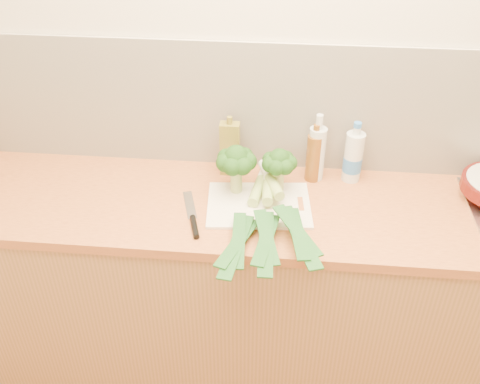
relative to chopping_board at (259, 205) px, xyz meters
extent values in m
plane|color=beige|center=(0.08, 0.32, 0.39)|extent=(3.50, 0.00, 3.50)
cube|color=silver|center=(0.08, 0.31, 0.26)|extent=(3.20, 0.02, 0.54)
cube|color=#AB7447|center=(0.08, 0.02, -0.48)|extent=(3.20, 0.60, 0.86)
cube|color=#C9753B|center=(0.08, 0.02, -0.03)|extent=(3.20, 0.62, 0.04)
cube|color=white|center=(0.00, 0.00, 0.00)|extent=(0.42, 0.32, 0.01)
cylinder|color=#A3B067|center=(-0.10, 0.08, 0.05)|extent=(0.05, 0.05, 0.09)
sphere|color=#143B10|center=(-0.10, 0.08, 0.16)|extent=(0.10, 0.10, 0.10)
sphere|color=#143B10|center=(-0.05, 0.08, 0.15)|extent=(0.07, 0.07, 0.07)
sphere|color=#143B10|center=(-0.07, 0.11, 0.15)|extent=(0.07, 0.07, 0.07)
sphere|color=#143B10|center=(-0.11, 0.12, 0.15)|extent=(0.07, 0.07, 0.07)
sphere|color=#143B10|center=(-0.14, 0.10, 0.15)|extent=(0.07, 0.07, 0.07)
sphere|color=#143B10|center=(-0.14, 0.06, 0.15)|extent=(0.07, 0.07, 0.07)
sphere|color=#143B10|center=(-0.11, 0.04, 0.15)|extent=(0.07, 0.07, 0.07)
sphere|color=#143B10|center=(-0.07, 0.05, 0.15)|extent=(0.07, 0.07, 0.07)
cylinder|color=#A3B067|center=(0.07, 0.10, 0.05)|extent=(0.04, 0.04, 0.09)
sphere|color=#143B10|center=(0.07, 0.10, 0.15)|extent=(0.09, 0.09, 0.09)
sphere|color=#143B10|center=(0.11, 0.10, 0.14)|extent=(0.06, 0.06, 0.06)
sphere|color=#143B10|center=(0.09, 0.13, 0.14)|extent=(0.06, 0.06, 0.06)
sphere|color=#143B10|center=(0.06, 0.14, 0.14)|extent=(0.06, 0.06, 0.06)
sphere|color=#143B10|center=(0.03, 0.12, 0.14)|extent=(0.06, 0.06, 0.06)
sphere|color=#143B10|center=(0.03, 0.08, 0.14)|extent=(0.06, 0.06, 0.06)
sphere|color=#143B10|center=(0.06, 0.06, 0.14)|extent=(0.06, 0.06, 0.06)
sphere|color=#143B10|center=(0.09, 0.07, 0.14)|extent=(0.06, 0.06, 0.06)
cylinder|color=white|center=(0.01, 0.20, 0.03)|extent=(0.06, 0.14, 0.04)
cylinder|color=#9CB65B|center=(-0.01, 0.06, 0.03)|extent=(0.07, 0.17, 0.04)
cube|color=#1B4C1B|center=(-0.05, -0.26, 0.03)|extent=(0.14, 0.30, 0.02)
cube|color=#1B4C1B|center=(-0.06, -0.28, 0.03)|extent=(0.10, 0.34, 0.01)
cube|color=#1B4C1B|center=(-0.05, -0.25, 0.03)|extent=(0.06, 0.28, 0.02)
cylinder|color=white|center=(0.03, 0.14, 0.05)|extent=(0.04, 0.11, 0.04)
cylinder|color=#9CB65B|center=(0.03, 0.02, 0.05)|extent=(0.05, 0.13, 0.04)
cube|color=#1B4C1B|center=(0.04, -0.26, 0.05)|extent=(0.09, 0.30, 0.02)
cube|color=#1B4C1B|center=(0.04, -0.28, 0.05)|extent=(0.06, 0.34, 0.01)
cube|color=#1B4C1B|center=(0.04, -0.25, 0.05)|extent=(0.11, 0.28, 0.02)
cylinder|color=white|center=(0.02, 0.15, 0.06)|extent=(0.07, 0.12, 0.04)
cylinder|color=#9CB65B|center=(0.06, 0.04, 0.06)|extent=(0.08, 0.14, 0.04)
cube|color=#1B4C1B|center=(0.15, -0.23, 0.06)|extent=(0.09, 0.30, 0.02)
cube|color=#1B4C1B|center=(0.15, -0.25, 0.07)|extent=(0.16, 0.34, 0.01)
cube|color=#1B4C1B|center=(0.15, -0.22, 0.07)|extent=(0.18, 0.26, 0.02)
cube|color=silver|center=(-0.27, -0.02, 0.00)|extent=(0.09, 0.18, 0.00)
cylinder|color=black|center=(-0.22, -0.16, 0.00)|extent=(0.06, 0.12, 0.02)
cube|color=olive|center=(-0.14, 0.23, 0.11)|extent=(0.08, 0.05, 0.23)
cylinder|color=olive|center=(-0.14, 0.23, 0.24)|extent=(0.02, 0.02, 0.03)
cylinder|color=silver|center=(0.22, 0.22, 0.11)|extent=(0.07, 0.07, 0.23)
cylinder|color=silver|center=(0.22, 0.22, 0.25)|extent=(0.03, 0.03, 0.06)
cylinder|color=brown|center=(0.21, 0.21, 0.09)|extent=(0.06, 0.06, 0.20)
cylinder|color=brown|center=(0.21, 0.21, 0.22)|extent=(0.03, 0.03, 0.05)
cylinder|color=silver|center=(0.37, 0.23, 0.10)|extent=(0.08, 0.08, 0.21)
cylinder|color=silver|center=(0.37, 0.23, 0.22)|extent=(0.03, 0.03, 0.03)
cylinder|color=#3472C4|center=(0.37, 0.23, 0.07)|extent=(0.08, 0.08, 0.06)
camera|label=1|loc=(0.09, -1.66, 1.23)|focal=40.00mm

